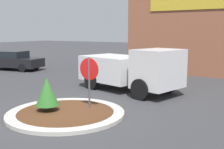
% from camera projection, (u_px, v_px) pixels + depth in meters
% --- Properties ---
extents(ground_plane, '(120.00, 120.00, 0.00)m').
position_uv_depth(ground_plane, '(66.00, 115.00, 9.95)').
color(ground_plane, '#38383A').
extents(traffic_island, '(4.15, 4.15, 0.13)m').
position_uv_depth(traffic_island, '(66.00, 113.00, 9.94)').
color(traffic_island, '#BCB7AD').
rests_on(traffic_island, ground_plane).
extents(stop_sign, '(0.81, 0.07, 2.00)m').
position_uv_depth(stop_sign, '(89.00, 74.00, 10.22)').
color(stop_sign, '#4C4C51').
rests_on(stop_sign, ground_plane).
extents(island_shrub, '(0.82, 0.82, 1.19)m').
position_uv_depth(island_shrub, '(47.00, 92.00, 9.95)').
color(island_shrub, brown).
rests_on(island_shrub, traffic_island).
extents(utility_truck, '(5.57, 3.41, 2.14)m').
position_uv_depth(utility_truck, '(131.00, 69.00, 13.74)').
color(utility_truck, silver).
rests_on(utility_truck, ground_plane).
extents(storefront_building, '(11.87, 6.07, 5.58)m').
position_uv_depth(storefront_building, '(220.00, 33.00, 20.18)').
color(storefront_building, '#93563D').
rests_on(storefront_building, ground_plane).
extents(parked_sedan_black, '(4.50, 2.53, 1.45)m').
position_uv_depth(parked_sedan_black, '(14.00, 60.00, 21.55)').
color(parked_sedan_black, black).
rests_on(parked_sedan_black, ground_plane).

